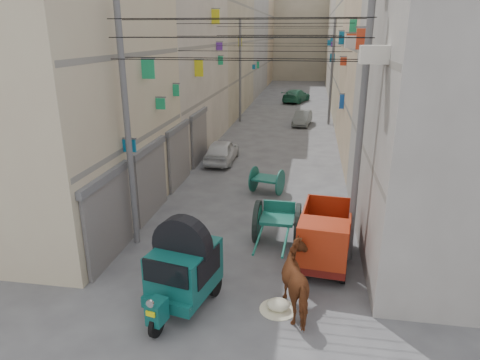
% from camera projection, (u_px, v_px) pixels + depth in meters
% --- Properties ---
extents(building_row_left, '(8.00, 62.00, 14.00)m').
position_uv_depth(building_row_left, '(204.00, 39.00, 39.77)').
color(building_row_left, tan).
rests_on(building_row_left, ground).
extents(building_row_right, '(8.00, 62.00, 14.00)m').
position_uv_depth(building_row_right, '(382.00, 39.00, 37.29)').
color(building_row_right, gray).
rests_on(building_row_right, ground).
extents(end_cap_building, '(22.00, 10.00, 13.00)m').
position_uv_depth(end_cap_building, '(301.00, 36.00, 68.26)').
color(end_cap_building, tan).
rests_on(end_cap_building, ground).
extents(shutters_left, '(0.18, 14.40, 2.88)m').
position_uv_depth(shutters_left, '(167.00, 165.00, 18.59)').
color(shutters_left, '#48484D').
rests_on(shutters_left, ground).
extents(signboards, '(8.22, 40.52, 5.67)m').
position_uv_depth(signboards, '(278.00, 90.00, 27.88)').
color(signboards, '#5D2894').
rests_on(signboards, ground).
extents(ac_units, '(0.70, 6.55, 3.35)m').
position_uv_depth(ac_units, '(366.00, 15.00, 12.96)').
color(ac_units, beige).
rests_on(ac_units, ground).
extents(utility_poles, '(7.40, 22.20, 8.00)m').
position_uv_depth(utility_poles, '(272.00, 90.00, 23.35)').
color(utility_poles, '#555557').
rests_on(utility_poles, ground).
extents(overhead_cables, '(7.40, 22.52, 1.12)m').
position_uv_depth(overhead_cables, '(268.00, 37.00, 20.02)').
color(overhead_cables, black).
rests_on(overhead_cables, ground).
extents(auto_rickshaw, '(1.94, 2.83, 1.93)m').
position_uv_depth(auto_rickshaw, '(183.00, 266.00, 11.18)').
color(auto_rickshaw, black).
rests_on(auto_rickshaw, ground).
extents(tonga_cart, '(1.62, 3.33, 1.49)m').
position_uv_depth(tonga_cart, '(277.00, 222.00, 14.64)').
color(tonga_cart, black).
rests_on(tonga_cart, ground).
extents(mini_truck, '(1.77, 3.39, 1.84)m').
position_uv_depth(mini_truck, '(324.00, 242.00, 13.03)').
color(mini_truck, black).
rests_on(mini_truck, ground).
extents(second_cart, '(1.59, 1.48, 1.18)m').
position_uv_depth(second_cart, '(267.00, 180.00, 19.34)').
color(second_cart, '#135345').
rests_on(second_cart, ground).
extents(feed_sack, '(0.61, 0.49, 0.31)m').
position_uv_depth(feed_sack, '(278.00, 305.00, 11.23)').
color(feed_sack, beige).
rests_on(feed_sack, ground).
extents(horse, '(1.54, 2.23, 1.72)m').
position_uv_depth(horse, '(301.00, 282.00, 10.97)').
color(horse, brown).
rests_on(horse, ground).
extents(distant_car_white, '(1.52, 3.77, 1.28)m').
position_uv_depth(distant_car_white, '(222.00, 151.00, 24.08)').
color(distant_car_white, silver).
rests_on(distant_car_white, ground).
extents(distant_car_grey, '(1.56, 3.48, 1.11)m').
position_uv_depth(distant_car_grey, '(302.00, 118.00, 33.91)').
color(distant_car_grey, '#595E5C').
rests_on(distant_car_grey, ground).
extents(distant_car_green, '(3.17, 4.94, 1.33)m').
position_uv_depth(distant_car_green, '(296.00, 96.00, 45.28)').
color(distant_car_green, '#216248').
rests_on(distant_car_green, ground).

